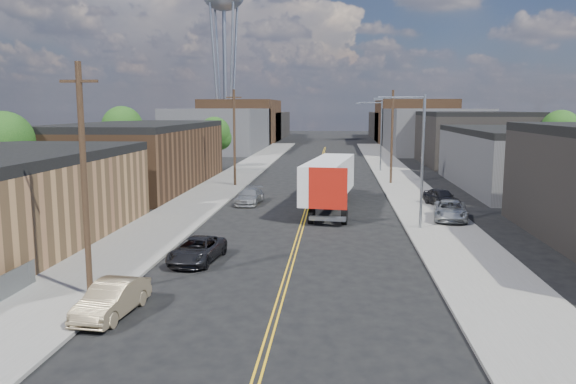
% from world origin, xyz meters
% --- Properties ---
extents(ground, '(260.00, 260.00, 0.00)m').
position_xyz_m(ground, '(0.00, 60.00, 0.00)').
color(ground, black).
rests_on(ground, ground).
extents(centerline, '(0.32, 120.00, 0.01)m').
position_xyz_m(centerline, '(0.00, 45.00, 0.01)').
color(centerline, gold).
rests_on(centerline, ground).
extents(sidewalk_left, '(5.00, 140.00, 0.15)m').
position_xyz_m(sidewalk_left, '(-9.50, 45.00, 0.07)').
color(sidewalk_left, slate).
rests_on(sidewalk_left, ground).
extents(sidewalk_right, '(5.00, 140.00, 0.15)m').
position_xyz_m(sidewalk_right, '(9.50, 45.00, 0.07)').
color(sidewalk_right, slate).
rests_on(sidewalk_right, ground).
extents(warehouse_brown, '(12.00, 26.00, 6.60)m').
position_xyz_m(warehouse_brown, '(-18.00, 44.00, 3.30)').
color(warehouse_brown, '#492F1D').
rests_on(warehouse_brown, ground).
extents(industrial_right_b, '(14.00, 24.00, 6.10)m').
position_xyz_m(industrial_right_b, '(22.00, 46.00, 3.05)').
color(industrial_right_b, '#39393B').
rests_on(industrial_right_b, ground).
extents(industrial_right_c, '(14.00, 22.00, 7.60)m').
position_xyz_m(industrial_right_c, '(22.00, 72.00, 3.80)').
color(industrial_right_c, black).
rests_on(industrial_right_c, ground).
extents(skyline_left_a, '(16.00, 30.00, 8.00)m').
position_xyz_m(skyline_left_a, '(-20.00, 95.00, 4.00)').
color(skyline_left_a, '#39393B').
rests_on(skyline_left_a, ground).
extents(skyline_right_a, '(16.00, 30.00, 8.00)m').
position_xyz_m(skyline_right_a, '(20.00, 95.00, 4.00)').
color(skyline_right_a, '#39393B').
rests_on(skyline_right_a, ground).
extents(skyline_left_b, '(16.00, 26.00, 10.00)m').
position_xyz_m(skyline_left_b, '(-20.00, 120.00, 5.00)').
color(skyline_left_b, '#492F1D').
rests_on(skyline_left_b, ground).
extents(skyline_right_b, '(16.00, 26.00, 10.00)m').
position_xyz_m(skyline_right_b, '(20.00, 120.00, 5.00)').
color(skyline_right_b, '#492F1D').
rests_on(skyline_right_b, ground).
extents(skyline_left_c, '(16.00, 40.00, 7.00)m').
position_xyz_m(skyline_left_c, '(-20.00, 140.00, 3.50)').
color(skyline_left_c, black).
rests_on(skyline_left_c, ground).
extents(skyline_right_c, '(16.00, 40.00, 7.00)m').
position_xyz_m(skyline_right_c, '(20.00, 140.00, 3.50)').
color(skyline_right_c, black).
rests_on(skyline_right_c, ground).
extents(water_tower, '(9.00, 9.00, 36.90)m').
position_xyz_m(water_tower, '(-22.00, 110.00, 30.65)').
color(water_tower, gray).
rests_on(water_tower, ground).
extents(streetlight_near, '(3.39, 0.25, 9.00)m').
position_xyz_m(streetlight_near, '(7.60, 25.00, 5.33)').
color(streetlight_near, gray).
rests_on(streetlight_near, ground).
extents(streetlight_far, '(3.39, 0.25, 9.00)m').
position_xyz_m(streetlight_far, '(7.60, 60.00, 5.33)').
color(streetlight_far, gray).
rests_on(streetlight_far, ground).
extents(utility_pole_left_near, '(1.60, 0.26, 10.00)m').
position_xyz_m(utility_pole_left_near, '(-8.20, 10.00, 5.14)').
color(utility_pole_left_near, black).
rests_on(utility_pole_left_near, ground).
extents(utility_pole_left_far, '(1.60, 0.26, 10.00)m').
position_xyz_m(utility_pole_left_far, '(-8.20, 45.00, 5.14)').
color(utility_pole_left_far, black).
rests_on(utility_pole_left_far, ground).
extents(utility_pole_right, '(1.60, 0.26, 10.00)m').
position_xyz_m(utility_pole_right, '(8.20, 48.00, 5.14)').
color(utility_pole_right, black).
rests_on(utility_pole_right, ground).
extents(tree_left_near, '(4.85, 4.76, 7.91)m').
position_xyz_m(tree_left_near, '(-23.94, 30.00, 5.18)').
color(tree_left_near, black).
rests_on(tree_left_near, ground).
extents(tree_left_mid, '(5.10, 5.04, 8.37)m').
position_xyz_m(tree_left_mid, '(-23.94, 55.00, 5.48)').
color(tree_left_mid, black).
rests_on(tree_left_mid, ground).
extents(tree_left_far, '(4.35, 4.20, 6.97)m').
position_xyz_m(tree_left_far, '(-13.94, 62.00, 4.57)').
color(tree_left_far, black).
rests_on(tree_left_far, ground).
extents(tree_right_far, '(4.85, 4.76, 7.91)m').
position_xyz_m(tree_right_far, '(30.06, 60.00, 5.18)').
color(tree_right_far, black).
rests_on(tree_right_far, ground).
extents(semi_truck, '(4.27, 15.93, 4.09)m').
position_xyz_m(semi_truck, '(1.78, 33.30, 2.33)').
color(semi_truck, silver).
rests_on(semi_truck, ground).
extents(car_left_b, '(1.88, 4.31, 1.38)m').
position_xyz_m(car_left_b, '(-6.40, 8.00, 0.69)').
color(car_left_b, '#857457').
rests_on(car_left_b, ground).
extents(car_left_c, '(2.63, 4.83, 1.28)m').
position_xyz_m(car_left_c, '(-5.00, 16.00, 0.64)').
color(car_left_c, black).
rests_on(car_left_c, ground).
extents(car_left_d, '(2.19, 4.72, 1.33)m').
position_xyz_m(car_left_d, '(-5.00, 34.25, 0.67)').
color(car_left_d, gray).
rests_on(car_left_d, ground).
extents(car_right_lot_a, '(3.04, 5.24, 1.37)m').
position_xyz_m(car_right_lot_a, '(10.56, 28.00, 0.84)').
color(car_right_lot_a, '#A3A7A8').
rests_on(car_right_lot_a, sidewalk_right).
extents(car_right_lot_c, '(2.85, 4.46, 1.41)m').
position_xyz_m(car_right_lot_c, '(11.00, 34.00, 0.86)').
color(car_right_lot_c, black).
rests_on(car_right_lot_c, sidewalk_right).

